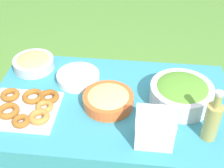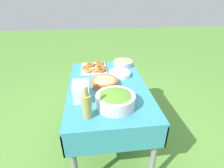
{
  "view_description": "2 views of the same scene",
  "coord_description": "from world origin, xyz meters",
  "views": [
    {
      "loc": [
        -0.15,
        1.27,
        1.92
      ],
      "look_at": [
        -0.0,
        -0.07,
        0.84
      ],
      "focal_mm": 50.0,
      "sensor_mm": 36.0,
      "label": 1
    },
    {
      "loc": [
        -1.6,
        0.15,
        1.66
      ],
      "look_at": [
        -0.04,
        -0.04,
        0.8
      ],
      "focal_mm": 28.0,
      "sensor_mm": 36.0,
      "label": 2
    }
  ],
  "objects": [
    {
      "name": "donut_platter",
      "position": [
        0.43,
        0.12,
        0.79
      ],
      "size": [
        0.38,
        0.34,
        0.05
      ],
      "color": "silver",
      "rests_on": "picnic_table"
    },
    {
      "name": "salad_bowl",
      "position": [
        -0.38,
        -0.03,
        0.84
      ],
      "size": [
        0.34,
        0.34,
        0.13
      ],
      "color": "silver",
      "rests_on": "picnic_table"
    },
    {
      "name": "picnic_table",
      "position": [
        0.0,
        0.0,
        0.66
      ],
      "size": [
        1.33,
        0.81,
        0.77
      ],
      "color": "teal",
      "rests_on": "ground_plane"
    },
    {
      "name": "bread_bowl",
      "position": [
        0.51,
        -0.26,
        0.81
      ],
      "size": [
        0.25,
        0.25,
        0.08
      ],
      "color": "#B2B7BC",
      "rests_on": "picnic_table"
    },
    {
      "name": "pasta_bowl",
      "position": [
        0.01,
        0.03,
        0.81
      ],
      "size": [
        0.27,
        0.27,
        0.08
      ],
      "color": "#E05B28",
      "rests_on": "picnic_table"
    },
    {
      "name": "plate_stack",
      "position": [
        0.21,
        -0.16,
        0.79
      ],
      "size": [
        0.25,
        0.25,
        0.05
      ],
      "color": "white",
      "rests_on": "picnic_table"
    },
    {
      "name": "cooler_box",
      "position": [
        -0.24,
        0.26,
        0.85
      ],
      "size": [
        0.18,
        0.14,
        0.17
      ],
      "color": "silver",
      "rests_on": "picnic_table"
    },
    {
      "name": "olive_oil_bottle",
      "position": [
        -0.5,
        0.21,
        0.88
      ],
      "size": [
        0.07,
        0.07,
        0.28
      ],
      "color": "#998E4C",
      "rests_on": "picnic_table"
    }
  ]
}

